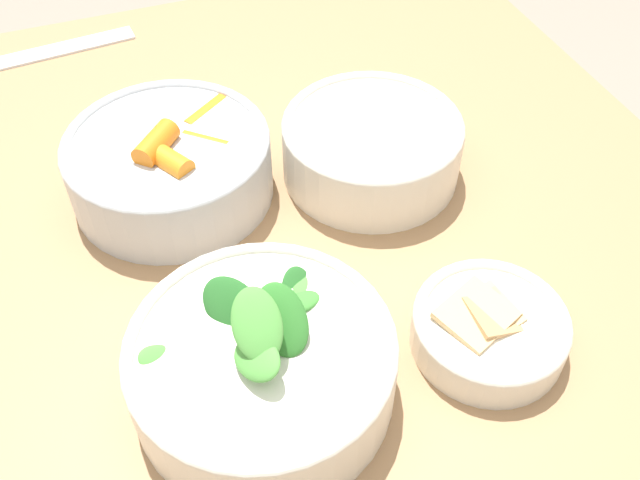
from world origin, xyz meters
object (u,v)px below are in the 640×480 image
at_px(bowl_carrots, 170,163).
at_px(bowl_beans_hotdog, 371,149).
at_px(bowl_greens, 263,363).
at_px(bowl_cookies, 489,327).

distance_m(bowl_carrots, bowl_beans_hotdog, 0.19).
height_order(bowl_greens, bowl_beans_hotdog, bowl_greens).
distance_m(bowl_carrots, bowl_cookies, 0.33).
relative_size(bowl_greens, bowl_beans_hotdog, 1.13).
xyz_separation_m(bowl_greens, bowl_beans_hotdog, (0.17, 0.20, -0.00)).
distance_m(bowl_greens, bowl_beans_hotdog, 0.27).
bearing_deg(bowl_cookies, bowl_beans_hotdog, 91.50).
bearing_deg(bowl_cookies, bowl_greens, 173.11).
xyz_separation_m(bowl_carrots, bowl_cookies, (0.20, -0.26, -0.02)).
distance_m(bowl_greens, bowl_cookies, 0.18).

